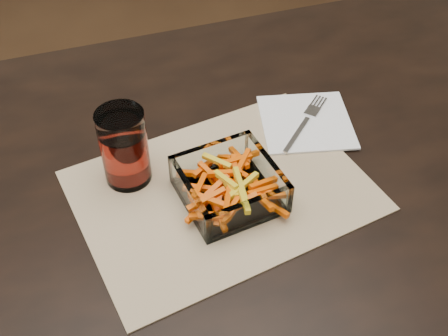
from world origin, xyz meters
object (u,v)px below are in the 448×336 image
(dining_table, at_px, (221,206))
(tumbler, at_px, (125,149))
(fork, at_px, (306,121))
(glass_bowl, at_px, (229,186))

(dining_table, xyz_separation_m, tumbler, (-0.15, 0.03, 0.15))
(fork, bearing_deg, dining_table, -114.10)
(tumbler, distance_m, fork, 0.33)
(glass_bowl, relative_size, fork, 1.18)
(tumbler, relative_size, fork, 0.96)
(dining_table, distance_m, tumbler, 0.21)
(glass_bowl, relative_size, tumbler, 1.22)
(dining_table, height_order, fork, fork)
(dining_table, xyz_separation_m, fork, (0.18, 0.06, 0.10))
(tumbler, height_order, fork, tumbler)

